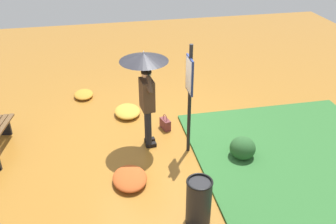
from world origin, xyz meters
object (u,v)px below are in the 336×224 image
person_with_umbrella (145,76)px  trash_bin (199,202)px  handbag (165,124)px  info_sign_post (189,88)px

person_with_umbrella → trash_bin: person_with_umbrella is taller
handbag → trash_bin: 2.89m
person_with_umbrella → info_sign_post: info_sign_post is taller
handbag → person_with_umbrella: bearing=133.8°
trash_bin → person_with_umbrella: bearing=10.5°
person_with_umbrella → trash_bin: (-2.41, -0.45, -1.13)m
person_with_umbrella → handbag: size_ratio=5.53×
person_with_umbrella → info_sign_post: (-0.46, -0.77, -0.11)m
handbag → trash_bin: size_ratio=0.44×
info_sign_post → trash_bin: size_ratio=2.76×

